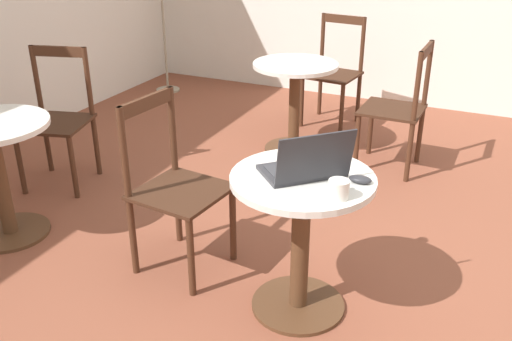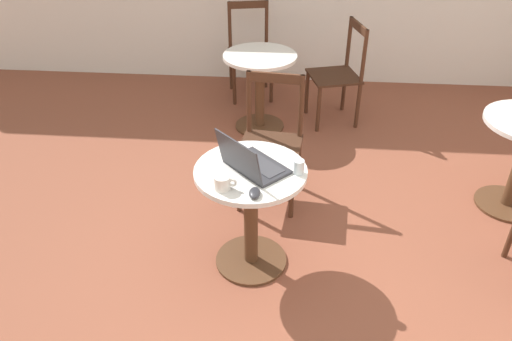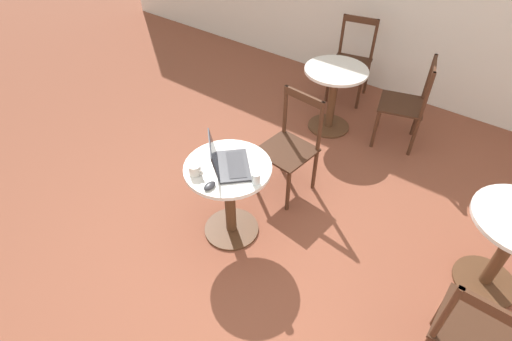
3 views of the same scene
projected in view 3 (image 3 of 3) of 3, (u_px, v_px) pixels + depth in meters
name	position (u px, v px, depth m)	size (l,w,h in m)	color
ground_plane	(229.00, 260.00, 3.13)	(16.00, 16.00, 0.00)	brown
cafe_table_near	(229.00, 188.00, 3.04)	(0.65, 0.65, 0.71)	#51331E
cafe_table_mid	(511.00, 241.00, 2.66)	(0.65, 0.65, 0.71)	#51331E
cafe_table_far	(334.00, 89.00, 4.16)	(0.65, 0.65, 0.71)	#51331E
chair_near_back	(290.00, 147.00, 3.46)	(0.47, 0.47, 0.93)	#472819
chair_mid_front	(476.00, 335.00, 2.21)	(0.43, 0.43, 0.93)	#472819
chair_far_back	(352.00, 61.00, 4.68)	(0.51, 0.51, 0.93)	#472819
chair_far_right	(406.00, 104.00, 3.98)	(0.53, 0.53, 0.93)	#472819
laptop	(227.00, 162.00, 2.86)	(0.44, 0.44, 0.24)	#2D2D33
mouse	(210.00, 186.00, 2.72)	(0.06, 0.10, 0.03)	#2D2D33
mug	(195.00, 170.00, 2.81)	(0.12, 0.09, 0.08)	silver
drinking_glass	(256.00, 179.00, 2.74)	(0.06, 0.06, 0.09)	silver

